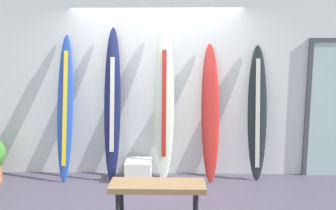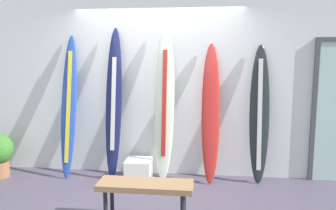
# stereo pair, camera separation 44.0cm
# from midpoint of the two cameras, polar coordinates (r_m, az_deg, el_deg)

# --- Properties ---
(ground) EXTENTS (8.00, 8.00, 0.04)m
(ground) POSITION_cam_midpoint_polar(r_m,az_deg,el_deg) (4.15, -6.05, -17.55)
(ground) COLOR #4D4657
(wall_back) EXTENTS (7.20, 0.20, 2.80)m
(wall_back) POSITION_cam_midpoint_polar(r_m,az_deg,el_deg) (5.05, -4.40, 3.84)
(wall_back) COLOR silver
(wall_back) RESTS_ON ground
(surfboard_cobalt) EXTENTS (0.24, 0.45, 2.12)m
(surfboard_cobalt) POSITION_cam_midpoint_polar(r_m,az_deg,el_deg) (5.07, -19.72, -0.48)
(surfboard_cobalt) COLOR #294CB0
(surfboard_cobalt) RESTS_ON ground
(surfboard_navy) EXTENTS (0.26, 0.39, 2.22)m
(surfboard_navy) POSITION_cam_midpoint_polar(r_m,az_deg,el_deg) (4.86, -12.15, -0.12)
(surfboard_navy) COLOR #191E4C
(surfboard_navy) RESTS_ON ground
(surfboard_ivory) EXTENTS (0.30, 0.36, 2.25)m
(surfboard_ivory) POSITION_cam_midpoint_polar(r_m,az_deg,el_deg) (4.76, -3.32, 0.13)
(surfboard_ivory) COLOR silver
(surfboard_ivory) RESTS_ON ground
(surfboard_crimson) EXTENTS (0.27, 0.42, 1.99)m
(surfboard_crimson) POSITION_cam_midpoint_polar(r_m,az_deg,el_deg) (4.76, 4.71, -1.50)
(surfboard_crimson) COLOR red
(surfboard_crimson) RESTS_ON ground
(surfboard_charcoal) EXTENTS (0.28, 0.31, 1.97)m
(surfboard_charcoal) POSITION_cam_midpoint_polar(r_m,az_deg,el_deg) (4.90, 12.71, -1.53)
(surfboard_charcoal) COLOR #1F2627
(surfboard_charcoal) RESTS_ON ground
(display_block_left) EXTENTS (0.38, 0.38, 0.30)m
(display_block_left) POSITION_cam_midpoint_polar(r_m,az_deg,el_deg) (4.95, -7.72, -11.16)
(display_block_left) COLOR white
(display_block_left) RESTS_ON ground
(bench) EXTENTS (1.01, 0.33, 0.48)m
(bench) POSITION_cam_midpoint_polar(r_m,az_deg,el_deg) (3.58, -5.45, -14.27)
(bench) COLOR olive
(bench) RESTS_ON ground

